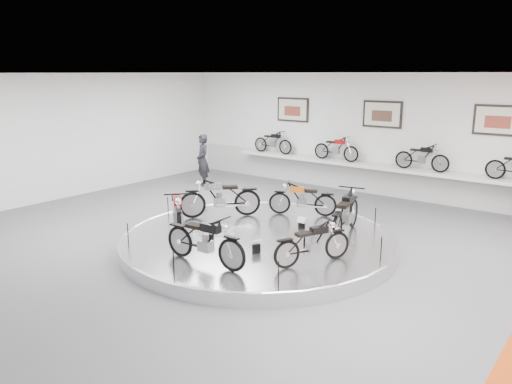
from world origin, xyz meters
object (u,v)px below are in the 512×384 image
Objects in this scene: display_platform at (258,241)px; shelf at (376,167)px; bike_d at (177,211)px; bike_f at (313,243)px; bike_c at (220,197)px; bike_a at (346,213)px; visitor at (203,160)px; bike_e at (205,240)px; bike_b at (302,199)px.

display_platform is 6.46m from shelf.
bike_d is 1.22× the size of bike_f.
bike_a is at bearing 142.74° from bike_c.
visitor reaches higher than bike_f.
shelf is 6.45× the size of bike_e.
visitor is (-3.97, 5.04, 0.11)m from bike_d.
display_platform is at bearing 71.06° from bike_d.
bike_a is 3.58m from bike_e.
bike_b is (-0.11, 2.09, 0.60)m from display_platform.
visitor reaches higher than bike_e.
bike_c is 1.07× the size of bike_e.
bike_b is 0.82× the size of visitor.
shelf is 7.57m from bike_d.
display_platform is 3.49× the size of bike_a.
shelf is 6.05× the size of bike_d.
bike_a is 3.41m from bike_c.
bike_c is 3.92m from bike_f.
display_platform is at bearing 95.03° from bike_e.
bike_a is 1.19× the size of bike_b.
bike_d is at bearing -23.43° from visitor.
bike_f is (1.94, -7.15, -0.26)m from shelf.
display_platform is 3.40× the size of visitor.
bike_e reaches higher than bike_f.
bike_f is at bearing -4.10° from visitor.
bike_c is (-3.35, -0.62, -0.00)m from bike_a.
shelf is at bearing 50.95° from visitor.
bike_a reaches higher than bike_d.
display_platform is at bearing 114.71° from bike_a.
bike_a is at bearing 37.68° from display_platform.
shelf is at bearing 90.00° from display_platform.
shelf is at bearing 117.61° from bike_d.
bike_f reaches higher than shelf.
visitor is (-5.63, -2.35, -0.06)m from shelf.
display_platform is 0.58× the size of shelf.
bike_e is (0.26, -2.07, 0.65)m from display_platform.
shelf is 6.03m from bike_c.
bike_f is at bearing 36.12° from bike_e.
bike_c reaches higher than shelf.
bike_e is (0.26, -8.47, -0.20)m from shelf.
bike_e reaches higher than bike_b.
shelf is 5.84× the size of visitor.
bike_a reaches higher than bike_b.
visitor is (-7.24, 2.81, 0.10)m from bike_a.
bike_c is 5.19m from visitor.
bike_a is 7.77m from visitor.
bike_e is at bearing -17.82° from visitor.
bike_d is 0.97× the size of visitor.
bike_d reaches higher than display_platform.
bike_d is at bearing -102.63° from shelf.
bike_d is at bearing -149.18° from display_platform.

